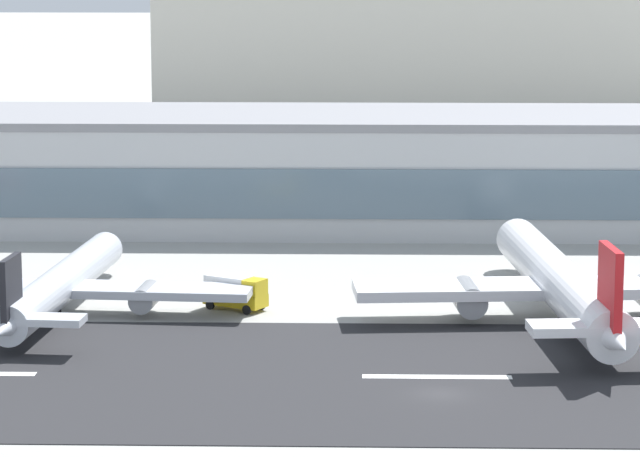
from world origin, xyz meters
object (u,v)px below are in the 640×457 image
(terminal_building, at_px, (315,169))
(distant_hotel_block, at_px, (442,6))
(airliner_black_tail_gate_1, at_px, (58,287))
(service_box_truck_0, at_px, (236,291))
(airliner_red_tail_gate_2, at_px, (563,286))

(terminal_building, height_order, distant_hotel_block, distant_hotel_block)
(terminal_building, distance_m, airliner_black_tail_gate_1, 55.85)
(airliner_black_tail_gate_1, height_order, service_box_truck_0, airliner_black_tail_gate_1)
(airliner_black_tail_gate_1, distance_m, service_box_truck_0, 16.67)
(distant_hotel_block, relative_size, airliner_red_tail_gate_2, 2.32)
(service_box_truck_0, bearing_deg, distant_hotel_block, 111.43)
(airliner_black_tail_gate_1, bearing_deg, distant_hotel_block, -8.82)
(airliner_red_tail_gate_2, bearing_deg, terminal_building, 20.17)
(distant_hotel_block, relative_size, service_box_truck_0, 18.17)
(airliner_red_tail_gate_2, bearing_deg, airliner_black_tail_gate_1, 83.64)
(airliner_black_tail_gate_1, distance_m, airliner_red_tail_gate_2, 46.79)
(airliner_black_tail_gate_1, relative_size, service_box_truck_0, 6.33)
(airliner_red_tail_gate_2, bearing_deg, distant_hotel_block, -4.02)
(terminal_building, bearing_deg, service_box_truck_0, -97.37)
(service_box_truck_0, bearing_deg, airliner_red_tail_gate_2, 21.85)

